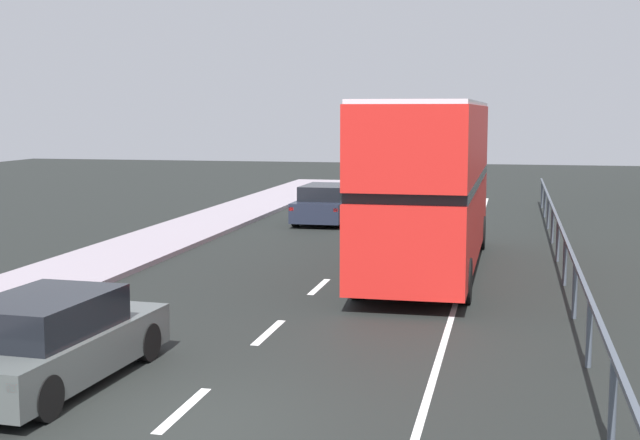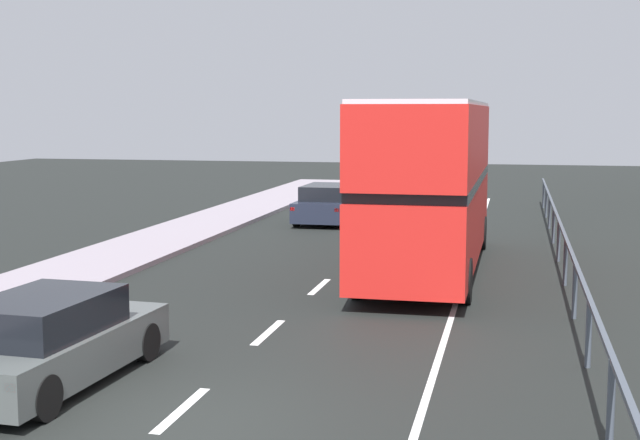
{
  "view_description": "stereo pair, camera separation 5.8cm",
  "coord_description": "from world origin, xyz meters",
  "views": [
    {
      "loc": [
        4.4,
        -10.9,
        4.15
      ],
      "look_at": [
        0.46,
        7.31,
        1.85
      ],
      "focal_mm": 49.85,
      "sensor_mm": 36.0,
      "label": 1
    },
    {
      "loc": [
        4.46,
        -10.89,
        4.15
      ],
      "look_at": [
        0.46,
        7.31,
        1.85
      ],
      "focal_mm": 49.85,
      "sensor_mm": 36.0,
      "label": 2
    }
  ],
  "objects": [
    {
      "name": "hatchback_car_near",
      "position": [
        -2.37,
        1.06,
        0.67
      ],
      "size": [
        2.04,
        4.51,
        1.41
      ],
      "rotation": [
        0.0,
        0.0,
        -0.06
      ],
      "color": "#4A4F4E",
      "rests_on": "ground"
    },
    {
      "name": "lane_paint_markings",
      "position": [
        2.11,
        8.32,
        0.0
      ],
      "size": [
        3.43,
        46.0,
        0.01
      ],
      "color": "silver",
      "rests_on": "ground"
    },
    {
      "name": "ground_plane",
      "position": [
        0.0,
        0.0,
        -0.05
      ],
      "size": [
        73.46,
        120.0,
        0.1
      ],
      "primitive_type": "cube",
      "color": "black"
    },
    {
      "name": "sedan_car_ahead",
      "position": [
        -2.34,
        21.43,
        0.69
      ],
      "size": [
        1.88,
        4.53,
        1.42
      ],
      "rotation": [
        0.0,
        0.0,
        -0.01
      ],
      "color": "#1E2333",
      "rests_on": "ground"
    },
    {
      "name": "bridge_side_railing",
      "position": [
        5.7,
        9.0,
        0.93
      ],
      "size": [
        0.1,
        42.0,
        1.15
      ],
      "color": "#434B56",
      "rests_on": "ground"
    },
    {
      "name": "double_decker_bus_red",
      "position": [
        2.33,
        12.05,
        2.35
      ],
      "size": [
        2.68,
        10.89,
        4.38
      ],
      "rotation": [
        0.0,
        0.0,
        -0.01
      ],
      "color": "red",
      "rests_on": "ground"
    }
  ]
}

